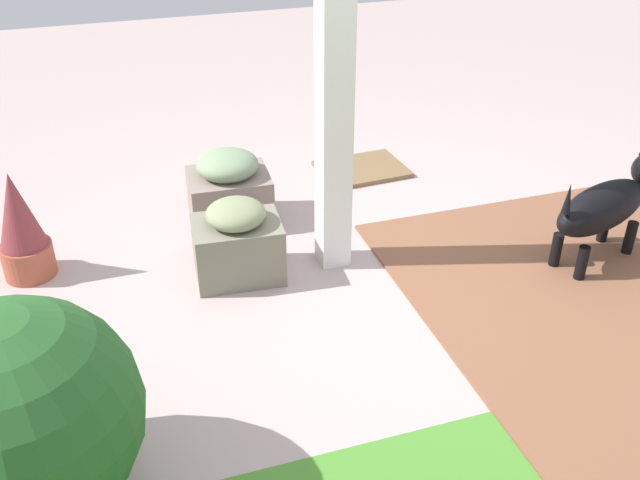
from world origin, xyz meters
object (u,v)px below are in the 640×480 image
(stone_planter_nearest, at_px, (229,189))
(doormat, at_px, (362,169))
(dog, at_px, (609,203))
(terracotta_pot_spiky, at_px, (21,228))
(porch_pillar, at_px, (335,65))
(round_shrub, at_px, (21,417))
(stone_planter_near, at_px, (238,242))

(stone_planter_nearest, bearing_deg, doormat, -158.11)
(stone_planter_nearest, relative_size, doormat, 0.85)
(stone_planter_nearest, relative_size, dog, 0.58)
(terracotta_pot_spiky, bearing_deg, porch_pillar, 166.78)
(dog, distance_m, doormat, 1.68)
(porch_pillar, distance_m, round_shrub, 2.01)
(stone_planter_near, bearing_deg, round_shrub, 50.89)
(stone_planter_nearest, distance_m, dog, 2.09)
(porch_pillar, xyz_separation_m, terracotta_pot_spiky, (1.55, -0.36, -0.80))
(porch_pillar, distance_m, doormat, 1.57)
(round_shrub, height_order, doormat, round_shrub)
(dog, xyz_separation_m, doormat, (0.83, -1.43, -0.32))
(porch_pillar, bearing_deg, stone_planter_near, -1.71)
(round_shrub, xyz_separation_m, doormat, (-2.04, -2.18, -0.38))
(doormat, bearing_deg, porch_pillar, 61.00)
(porch_pillar, relative_size, round_shrub, 2.70)
(porch_pillar, relative_size, doormat, 3.81)
(terracotta_pot_spiky, bearing_deg, doormat, -163.14)
(stone_planter_near, bearing_deg, porch_pillar, 178.29)
(round_shrub, distance_m, doormat, 3.01)
(porch_pillar, relative_size, terracotta_pot_spiky, 3.68)
(terracotta_pot_spiky, bearing_deg, stone_planter_near, 161.45)
(porch_pillar, height_order, stone_planter_near, porch_pillar)
(stone_planter_nearest, relative_size, stone_planter_near, 1.03)
(round_shrub, relative_size, terracotta_pot_spiky, 1.36)
(terracotta_pot_spiky, bearing_deg, round_shrub, 92.75)
(round_shrub, relative_size, dog, 0.96)
(porch_pillar, distance_m, stone_planter_nearest, 1.14)
(stone_planter_nearest, height_order, stone_planter_near, stone_planter_nearest)
(doormat, bearing_deg, round_shrub, 46.95)
(stone_planter_nearest, distance_m, stone_planter_near, 0.60)
(porch_pillar, bearing_deg, stone_planter_nearest, -54.66)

